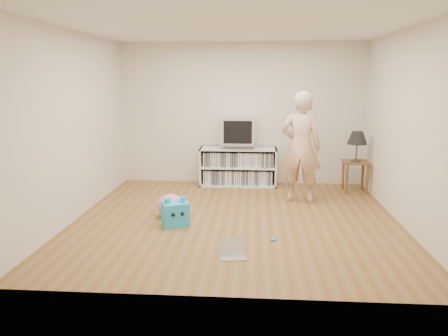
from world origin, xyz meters
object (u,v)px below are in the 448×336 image
table_lamp (357,139)px  plush_blue (176,214)px  media_unit (238,166)px  person (301,147)px  dvd_deck (238,146)px  laptop (232,251)px  crt_tv (238,131)px  side_table (355,169)px  plush_pink (171,206)px

table_lamp → plush_blue: table_lamp is taller
media_unit → person: bearing=-45.3°
dvd_deck → laptop: size_ratio=1.38×
crt_tv → table_lamp: (2.05, -0.37, -0.08)m
person → table_lamp: bearing=-137.5°
table_lamp → side_table: bearing=0.0°
crt_tv → side_table: (2.05, -0.37, -0.60)m
crt_tv → plush_pink: (-0.88, -1.97, -0.86)m
plush_blue → side_table: bearing=12.1°
media_unit → crt_tv: (-0.00, -0.02, 0.67)m
side_table → plush_pink: 3.35m
crt_tv → person: size_ratio=0.34×
media_unit → table_lamp: bearing=-10.7°
side_table → plush_blue: 3.43m
crt_tv → plush_pink: bearing=-114.2°
laptop → crt_tv: bearing=81.4°
media_unit → laptop: bearing=-88.7°
laptop → media_unit: bearing=81.4°
media_unit → dvd_deck: 0.39m
crt_tv → media_unit: bearing=90.0°
crt_tv → plush_blue: bearing=-107.6°
person → plush_blue: (-1.77, -1.32, -0.72)m
crt_tv → side_table: 2.16m
person → side_table: bearing=-137.5°
laptop → plush_blue: size_ratio=0.79×
side_table → person: (-1.02, -0.65, 0.47)m
crt_tv → table_lamp: 2.08m
dvd_deck → plush_pink: bearing=-114.1°
side_table → laptop: size_ratio=1.68×
side_table → laptop: (-1.97, -2.96, -0.36)m
crt_tv → plush_blue: size_ratio=1.45×
laptop → plush_blue: bearing=119.9°
table_lamp → person: bearing=-147.3°
person → plush_pink: size_ratio=4.58×
table_lamp → plush_pink: 3.43m
media_unit → person: 1.56m
dvd_deck → plush_blue: bearing=-107.6°
side_table → laptop: bearing=-123.7°
side_table → plush_pink: side_table is taller
laptop → person: bearing=57.6°
person → plush_pink: bearing=36.0°
dvd_deck → crt_tv: crt_tv is taller
laptop → side_table: bearing=46.4°
media_unit → table_lamp: (2.05, -0.39, 0.59)m
dvd_deck → person: (1.03, -1.02, 0.15)m
side_table → table_lamp: size_ratio=1.07×
dvd_deck → plush_pink: 2.23m
crt_tv → plush_pink: size_ratio=1.56×
plush_pink → crt_tv: bearing=65.8°
dvd_deck → table_lamp: 2.09m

